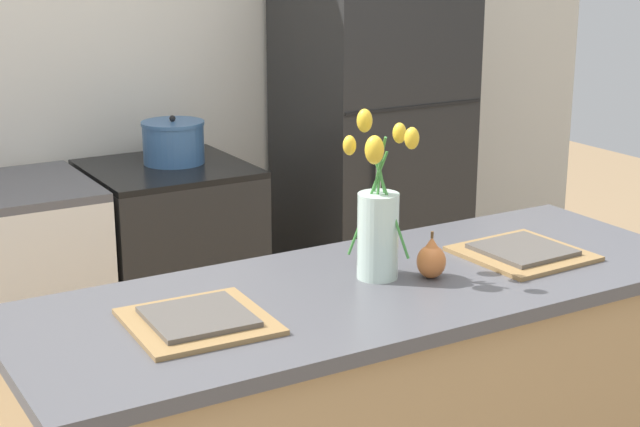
% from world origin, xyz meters
% --- Properties ---
extents(back_wall, '(5.20, 0.08, 2.70)m').
position_xyz_m(back_wall, '(0.00, 2.00, 1.35)').
color(back_wall, silver).
rests_on(back_wall, ground_plane).
extents(stove_range, '(0.60, 0.61, 0.92)m').
position_xyz_m(stove_range, '(0.10, 1.60, 0.46)').
color(stove_range, black).
rests_on(stove_range, ground_plane).
extents(refrigerator, '(0.68, 0.67, 1.79)m').
position_xyz_m(refrigerator, '(1.05, 1.60, 0.90)').
color(refrigerator, black).
rests_on(refrigerator, ground_plane).
extents(flower_vase, '(0.15, 0.20, 0.42)m').
position_xyz_m(flower_vase, '(0.04, 0.03, 1.10)').
color(flower_vase, silver).
rests_on(flower_vase, kitchen_island).
extents(pear_figurine, '(0.07, 0.07, 0.12)m').
position_xyz_m(pear_figurine, '(0.16, -0.04, 1.00)').
color(pear_figurine, '#C66B33').
rests_on(pear_figurine, kitchen_island).
extents(plate_setting_left, '(0.32, 0.32, 0.02)m').
position_xyz_m(plate_setting_left, '(-0.47, -0.02, 0.96)').
color(plate_setting_left, olive).
rests_on(plate_setting_left, kitchen_island).
extents(plate_setting_right, '(0.32, 0.32, 0.02)m').
position_xyz_m(plate_setting_right, '(0.47, -0.02, 0.96)').
color(plate_setting_right, olive).
rests_on(plate_setting_right, kitchen_island).
extents(cooking_pot, '(0.25, 0.25, 0.19)m').
position_xyz_m(cooking_pot, '(0.14, 1.63, 1.00)').
color(cooking_pot, '#386093').
rests_on(cooking_pot, stove_range).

